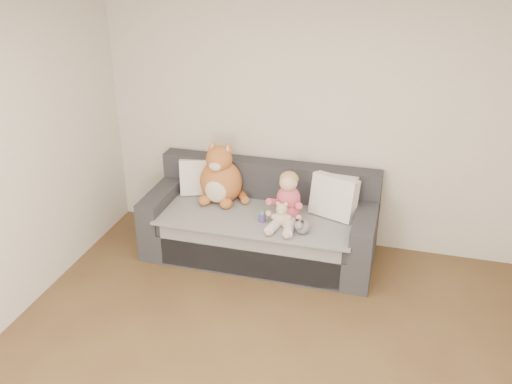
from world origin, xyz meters
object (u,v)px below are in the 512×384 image
teddy_bear (282,216)px  sofa (261,225)px  toddler (287,202)px  sippy_cup (262,216)px  plush_cat (221,178)px

teddy_bear → sofa: bearing=129.2°
toddler → sippy_cup: size_ratio=4.39×
sofa → sippy_cup: (0.07, -0.23, 0.22)m
sofa → sippy_cup: 0.33m
sofa → teddy_bear: sofa is taller
plush_cat → teddy_bear: 0.80m
plush_cat → toddler: bearing=-18.1°
sofa → sippy_cup: size_ratio=19.58×
teddy_bear → sippy_cup: (-0.19, 0.03, -0.04)m
toddler → teddy_bear: (-0.03, -0.09, -0.11)m
plush_cat → sippy_cup: plush_cat is taller
toddler → sippy_cup: toddler is taller
teddy_bear → toddler: bearing=66.1°
plush_cat → teddy_bear: size_ratio=2.68×
sofa → toddler: 0.49m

